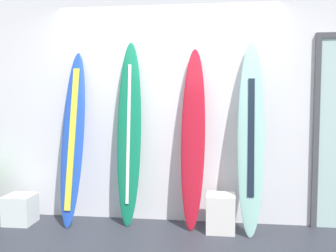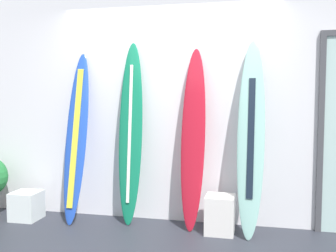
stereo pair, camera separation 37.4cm
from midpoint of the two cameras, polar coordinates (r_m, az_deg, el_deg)
wall_back at (r=4.60m, az=-2.44°, el=3.62°), size 7.20×0.20×2.80m
surfboard_cobalt at (r=4.58m, az=-16.09°, el=-1.74°), size 0.28×0.47×1.97m
surfboard_emerald at (r=4.43m, az=-8.15°, el=-1.14°), size 0.28×0.31×2.08m
surfboard_crimson at (r=4.27m, az=1.19°, el=-1.86°), size 0.29×0.37×1.99m
surfboard_seafoam at (r=4.18m, az=9.59°, el=-1.59°), size 0.30×0.49×2.06m
display_block_left at (r=4.93m, az=-22.98°, el=-11.21°), size 0.32×0.32×0.33m
display_block_center at (r=4.30m, az=5.23°, el=-12.63°), size 0.31×0.31×0.41m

